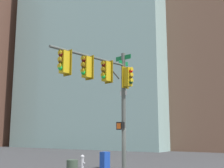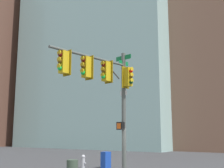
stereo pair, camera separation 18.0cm
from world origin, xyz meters
name	(u,v)px [view 1 (the left image)]	position (x,y,z in m)	size (l,w,h in m)	color
signal_pole_assembly	(107,84)	(0.22, -1.27, 4.67)	(1.50, 5.09, 6.56)	#4C514C
fire_hydrant	(82,161)	(-4.05, 2.12, 0.47)	(0.34, 0.26, 0.87)	#B2B2B7
newspaper_box	(105,160)	(-2.98, 3.15, 0.53)	(0.44, 0.56, 1.05)	#193FA5
building_brick_nearside	(198,7)	(-5.53, 34.53, 23.84)	(23.61, 21.48, 47.68)	#845B47
building_brick_farside	(4,35)	(-54.17, 30.76, 27.20)	(23.20, 14.77, 54.39)	#4C3328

